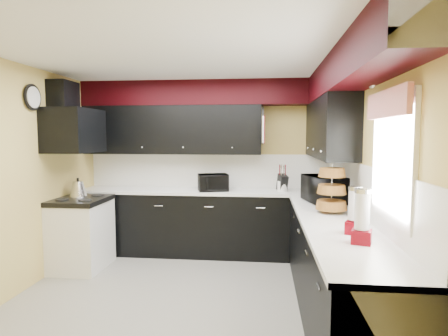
% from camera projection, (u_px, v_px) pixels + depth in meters
% --- Properties ---
extents(ground, '(3.60, 3.60, 0.00)m').
position_uv_depth(ground, '(183.00, 298.00, 3.98)').
color(ground, gray).
rests_on(ground, ground).
extents(wall_back, '(3.60, 0.06, 2.50)m').
position_uv_depth(wall_back, '(208.00, 167.00, 5.65)').
color(wall_back, '#E0C666').
rests_on(wall_back, ground).
extents(wall_right, '(0.06, 3.60, 2.50)m').
position_uv_depth(wall_right, '(362.00, 183.00, 3.68)').
color(wall_right, '#E0C666').
rests_on(wall_right, ground).
extents(wall_left, '(0.06, 3.60, 2.50)m').
position_uv_depth(wall_left, '(19.00, 179.00, 4.06)').
color(wall_left, '#E0C666').
rests_on(wall_left, ground).
extents(ceiling, '(3.60, 3.60, 0.06)m').
position_uv_depth(ceiling, '(181.00, 58.00, 3.76)').
color(ceiling, white).
rests_on(ceiling, wall_back).
extents(cab_back, '(3.60, 0.60, 0.90)m').
position_uv_depth(cab_back, '(205.00, 223.00, 5.42)').
color(cab_back, black).
rests_on(cab_back, ground).
extents(cab_right, '(0.60, 3.00, 0.90)m').
position_uv_depth(cab_right, '(334.00, 272.00, 3.48)').
color(cab_right, black).
rests_on(cab_right, ground).
extents(counter_back, '(3.62, 0.64, 0.04)m').
position_uv_depth(counter_back, '(205.00, 191.00, 5.38)').
color(counter_back, white).
rests_on(counter_back, cab_back).
extents(counter_right, '(0.64, 3.02, 0.04)m').
position_uv_depth(counter_right, '(335.00, 223.00, 3.44)').
color(counter_right, white).
rests_on(counter_right, cab_right).
extents(splash_back, '(3.60, 0.02, 0.50)m').
position_uv_depth(splash_back, '(208.00, 171.00, 5.65)').
color(splash_back, white).
rests_on(splash_back, counter_back).
extents(splash_right, '(0.02, 3.60, 0.50)m').
position_uv_depth(splash_right, '(361.00, 189.00, 3.69)').
color(splash_right, white).
rests_on(splash_right, counter_right).
extents(upper_back, '(2.60, 0.35, 0.70)m').
position_uv_depth(upper_back, '(172.00, 130.00, 5.48)').
color(upper_back, black).
rests_on(upper_back, wall_back).
extents(upper_right, '(0.35, 1.80, 0.70)m').
position_uv_depth(upper_right, '(329.00, 129.00, 4.54)').
color(upper_right, black).
rests_on(upper_right, wall_right).
extents(soffit_back, '(3.60, 0.36, 0.35)m').
position_uv_depth(soffit_back, '(206.00, 93.00, 5.38)').
color(soffit_back, black).
rests_on(soffit_back, wall_back).
extents(soffit_right, '(0.36, 3.24, 0.35)m').
position_uv_depth(soffit_right, '(350.00, 69.00, 3.43)').
color(soffit_right, black).
rests_on(soffit_right, wall_right).
extents(stove, '(0.60, 0.75, 0.86)m').
position_uv_depth(stove, '(82.00, 235.00, 4.84)').
color(stove, white).
rests_on(stove, ground).
extents(cooktop, '(0.62, 0.77, 0.06)m').
position_uv_depth(cooktop, '(80.00, 200.00, 4.80)').
color(cooktop, black).
rests_on(cooktop, stove).
extents(hood, '(0.50, 0.78, 0.55)m').
position_uv_depth(hood, '(74.00, 131.00, 4.73)').
color(hood, black).
rests_on(hood, wall_left).
extents(hood_duct, '(0.24, 0.40, 0.40)m').
position_uv_depth(hood_duct, '(63.00, 97.00, 4.70)').
color(hood_duct, black).
rests_on(hood_duct, wall_left).
extents(window, '(0.03, 0.86, 0.96)m').
position_uv_depth(window, '(393.00, 158.00, 2.76)').
color(window, white).
rests_on(window, wall_right).
extents(valance, '(0.04, 0.88, 0.20)m').
position_uv_depth(valance, '(387.00, 104.00, 2.73)').
color(valance, red).
rests_on(valance, wall_right).
extents(pan_top, '(0.03, 0.22, 0.40)m').
position_uv_depth(pan_top, '(263.00, 116.00, 5.25)').
color(pan_top, black).
rests_on(pan_top, upper_back).
extents(pan_mid, '(0.03, 0.28, 0.46)m').
position_uv_depth(pan_mid, '(263.00, 133.00, 5.15)').
color(pan_mid, black).
rests_on(pan_mid, upper_back).
extents(pan_low, '(0.03, 0.24, 0.42)m').
position_uv_depth(pan_low, '(263.00, 135.00, 5.41)').
color(pan_low, black).
rests_on(pan_low, upper_back).
extents(cut_board, '(0.03, 0.26, 0.35)m').
position_uv_depth(cut_board, '(263.00, 130.00, 5.02)').
color(cut_board, white).
rests_on(cut_board, upper_back).
extents(baskets, '(0.27, 0.27, 0.50)m').
position_uv_depth(baskets, '(332.00, 189.00, 3.76)').
color(baskets, brown).
rests_on(baskets, upper_right).
extents(clock, '(0.03, 0.30, 0.30)m').
position_uv_depth(clock, '(33.00, 97.00, 4.22)').
color(clock, black).
rests_on(clock, wall_left).
extents(deco_plate, '(0.03, 0.24, 0.24)m').
position_uv_depth(deco_plate, '(372.00, 74.00, 3.25)').
color(deco_plate, white).
rests_on(deco_plate, wall_right).
extents(toaster_oven, '(0.49, 0.44, 0.24)m').
position_uv_depth(toaster_oven, '(213.00, 182.00, 5.28)').
color(toaster_oven, black).
rests_on(toaster_oven, counter_back).
extents(microwave, '(0.50, 0.64, 0.31)m').
position_uv_depth(microwave, '(324.00, 189.00, 4.36)').
color(microwave, black).
rests_on(microwave, counter_right).
extents(utensil_crock, '(0.15, 0.15, 0.15)m').
position_uv_depth(utensil_crock, '(282.00, 186.00, 5.22)').
color(utensil_crock, white).
rests_on(utensil_crock, counter_back).
extents(knife_block, '(0.15, 0.18, 0.24)m').
position_uv_depth(knife_block, '(282.00, 183.00, 5.22)').
color(knife_block, black).
rests_on(knife_block, counter_back).
extents(kettle, '(0.29, 0.29, 0.20)m').
position_uv_depth(kettle, '(78.00, 189.00, 4.93)').
color(kettle, '#ACABB0').
rests_on(kettle, cooktop).
extents(dispenser_a, '(0.17, 0.17, 0.36)m').
position_uv_depth(dispenser_a, '(362.00, 219.00, 2.69)').
color(dispenser_a, '#610005').
rests_on(dispenser_a, counter_right).
extents(dispenser_b, '(0.16, 0.16, 0.34)m').
position_uv_depth(dispenser_b, '(355.00, 213.00, 2.95)').
color(dispenser_b, '#6E1000').
rests_on(dispenser_b, counter_right).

